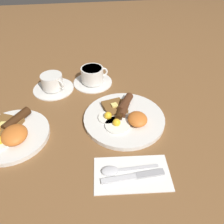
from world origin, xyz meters
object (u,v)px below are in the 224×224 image
teacup_far (53,84)px  breakfast_plate_near (124,117)px  breakfast_plate_far (11,133)px  spoon (117,170)px  knife (137,176)px  teacup_near (93,77)px

teacup_far → breakfast_plate_near: bearing=-131.4°
breakfast_plate_near → breakfast_plate_far: 0.36m
breakfast_plate_far → teacup_far: 0.27m
breakfast_plate_near → spoon: (-0.20, 0.06, -0.00)m
breakfast_plate_near → teacup_far: (0.22, 0.25, 0.01)m
breakfast_plate_near → teacup_far: teacup_far is taller
breakfast_plate_near → teacup_far: bearing=48.6°
breakfast_plate_near → knife: (-0.22, 0.01, -0.01)m
teacup_far → knife: (-0.44, -0.24, -0.02)m
teacup_far → knife: size_ratio=0.95×
spoon → breakfast_plate_near: bearing=-105.7°
breakfast_plate_far → spoon: 0.34m
teacup_near → knife: size_ratio=0.95×
breakfast_plate_near → teacup_near: 0.26m
breakfast_plate_near → teacup_near: teacup_near is taller
breakfast_plate_far → knife: (-0.19, -0.35, -0.01)m
breakfast_plate_far → teacup_far: (0.25, -0.11, 0.01)m
teacup_near → spoon: bearing=-176.2°
breakfast_plate_near → teacup_far: 0.33m
breakfast_plate_near → breakfast_plate_far: size_ratio=1.18×
breakfast_plate_near → teacup_far: size_ratio=1.69×
breakfast_plate_near → teacup_near: size_ratio=1.69×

